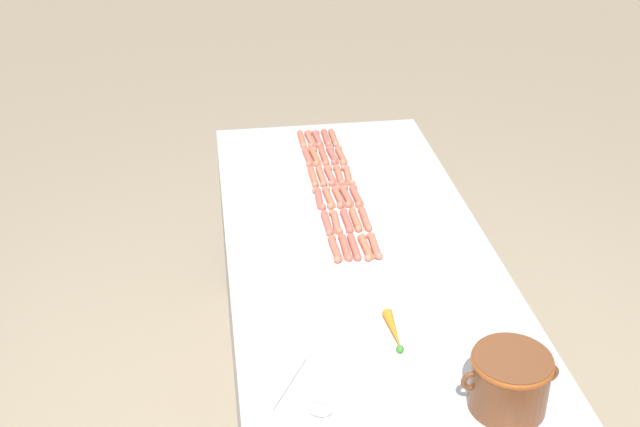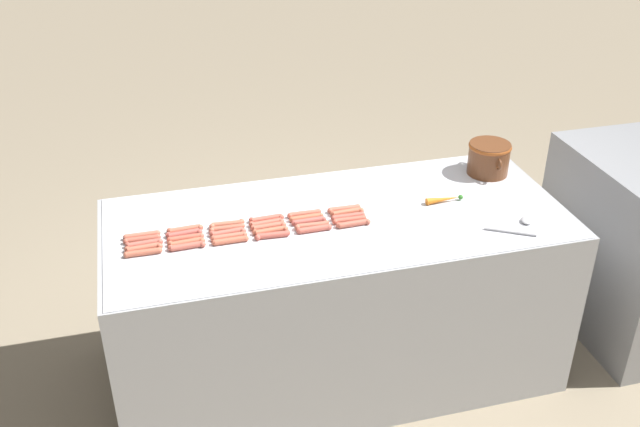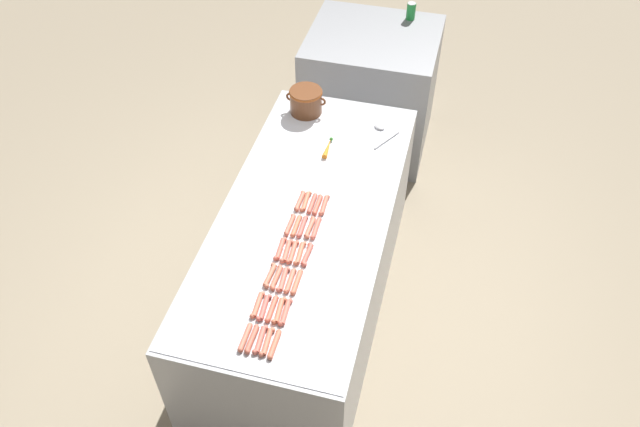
# 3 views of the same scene
# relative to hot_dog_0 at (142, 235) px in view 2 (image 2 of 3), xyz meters

# --- Properties ---
(ground_plane) EXTENTS (20.00, 20.00, 0.00)m
(ground_plane) POSITION_rel_hot_dog_0_xyz_m (0.05, 0.85, -0.89)
(ground_plane) COLOR gray
(griddle_counter) EXTENTS (0.90, 2.07, 0.88)m
(griddle_counter) POSITION_rel_hot_dog_0_xyz_m (0.05, 0.85, -0.45)
(griddle_counter) COLOR #ADAFB5
(griddle_counter) RESTS_ON ground_plane
(hot_dog_0) EXTENTS (0.03, 0.16, 0.03)m
(hot_dog_0) POSITION_rel_hot_dog_0_xyz_m (0.00, 0.00, 0.00)
(hot_dog_0) COLOR #C76750
(hot_dog_0) RESTS_ON griddle_counter
(hot_dog_1) EXTENTS (0.03, 0.16, 0.03)m
(hot_dog_1) POSITION_rel_hot_dog_0_xyz_m (-0.00, 0.18, 0.00)
(hot_dog_1) COLOR #C6664D
(hot_dog_1) RESTS_ON griddle_counter
(hot_dog_2) EXTENTS (0.03, 0.16, 0.03)m
(hot_dog_2) POSITION_rel_hot_dog_0_xyz_m (0.00, 0.36, 0.00)
(hot_dog_2) COLOR #BF684E
(hot_dog_2) RESTS_ON griddle_counter
(hot_dog_3) EXTENTS (0.03, 0.16, 0.03)m
(hot_dog_3) POSITION_rel_hot_dog_0_xyz_m (-0.00, 0.54, 0.00)
(hot_dog_3) COLOR #CD5C4A
(hot_dog_3) RESTS_ON griddle_counter
(hot_dog_4) EXTENTS (0.03, 0.16, 0.03)m
(hot_dog_4) POSITION_rel_hot_dog_0_xyz_m (-0.00, 0.71, 0.00)
(hot_dog_4) COLOR #C5624D
(hot_dog_4) RESTS_ON griddle_counter
(hot_dog_5) EXTENTS (0.03, 0.16, 0.03)m
(hot_dog_5) POSITION_rel_hot_dog_0_xyz_m (0.00, 0.90, 0.00)
(hot_dog_5) COLOR #C8654F
(hot_dog_5) RESTS_ON griddle_counter
(hot_dog_6) EXTENTS (0.03, 0.16, 0.03)m
(hot_dog_6) POSITION_rel_hot_dog_0_xyz_m (0.03, -0.00, 0.00)
(hot_dog_6) COLOR #BF5C49
(hot_dog_6) RESTS_ON griddle_counter
(hot_dog_7) EXTENTS (0.04, 0.16, 0.03)m
(hot_dog_7) POSITION_rel_hot_dog_0_xyz_m (0.03, 0.18, 0.00)
(hot_dog_7) COLOR #C2594E
(hot_dog_7) RESTS_ON griddle_counter
(hot_dog_8) EXTENTS (0.03, 0.16, 0.03)m
(hot_dog_8) POSITION_rel_hot_dog_0_xyz_m (0.03, 0.36, 0.00)
(hot_dog_8) COLOR #C4634C
(hot_dog_8) RESTS_ON griddle_counter
(hot_dog_9) EXTENTS (0.04, 0.16, 0.03)m
(hot_dog_9) POSITION_rel_hot_dog_0_xyz_m (0.03, 0.53, 0.00)
(hot_dog_9) COLOR #C4614D
(hot_dog_9) RESTS_ON griddle_counter
(hot_dog_10) EXTENTS (0.03, 0.16, 0.03)m
(hot_dog_10) POSITION_rel_hot_dog_0_xyz_m (0.03, 0.71, 0.00)
(hot_dog_10) COLOR #CA6747
(hot_dog_10) RESTS_ON griddle_counter
(hot_dog_11) EXTENTS (0.03, 0.16, 0.03)m
(hot_dog_11) POSITION_rel_hot_dog_0_xyz_m (0.03, 0.90, 0.00)
(hot_dog_11) COLOR #CD684A
(hot_dog_11) RESTS_ON griddle_counter
(hot_dog_12) EXTENTS (0.03, 0.16, 0.03)m
(hot_dog_12) POSITION_rel_hot_dog_0_xyz_m (0.07, 0.01, 0.00)
(hot_dog_12) COLOR #C35F50
(hot_dog_12) RESTS_ON griddle_counter
(hot_dog_13) EXTENTS (0.03, 0.16, 0.03)m
(hot_dog_13) POSITION_rel_hot_dog_0_xyz_m (0.07, 0.18, 0.00)
(hot_dog_13) COLOR #CE5D48
(hot_dog_13) RESTS_ON griddle_counter
(hot_dog_14) EXTENTS (0.04, 0.16, 0.03)m
(hot_dog_14) POSITION_rel_hot_dog_0_xyz_m (0.07, 0.36, 0.00)
(hot_dog_14) COLOR #C96150
(hot_dog_14) RESTS_ON griddle_counter
(hot_dog_15) EXTENTS (0.03, 0.16, 0.03)m
(hot_dog_15) POSITION_rel_hot_dog_0_xyz_m (0.07, 0.53, 0.00)
(hot_dog_15) COLOR #CD634D
(hot_dog_15) RESTS_ON griddle_counter
(hot_dog_16) EXTENTS (0.03, 0.16, 0.03)m
(hot_dog_16) POSITION_rel_hot_dog_0_xyz_m (0.07, 0.72, 0.00)
(hot_dog_16) COLOR #C0594E
(hot_dog_16) RESTS_ON griddle_counter
(hot_dog_17) EXTENTS (0.03, 0.16, 0.03)m
(hot_dog_17) POSITION_rel_hot_dog_0_xyz_m (0.07, 0.89, 0.00)
(hot_dog_17) COLOR #C0594A
(hot_dog_17) RESTS_ON griddle_counter
(hot_dog_18) EXTENTS (0.03, 0.16, 0.03)m
(hot_dog_18) POSITION_rel_hot_dog_0_xyz_m (0.10, 0.00, 0.00)
(hot_dog_18) COLOR #CB674E
(hot_dog_18) RESTS_ON griddle_counter
(hot_dog_19) EXTENTS (0.04, 0.16, 0.03)m
(hot_dog_19) POSITION_rel_hot_dog_0_xyz_m (0.10, 0.18, 0.00)
(hot_dog_19) COLOR #C9674A
(hot_dog_19) RESTS_ON griddle_counter
(hot_dog_20) EXTENTS (0.03, 0.16, 0.03)m
(hot_dog_20) POSITION_rel_hot_dog_0_xyz_m (0.11, 0.36, 0.00)
(hot_dog_20) COLOR #C9674F
(hot_dog_20) RESTS_ON griddle_counter
(hot_dog_21) EXTENTS (0.03, 0.16, 0.03)m
(hot_dog_21) POSITION_rel_hot_dog_0_xyz_m (0.10, 0.54, 0.00)
(hot_dog_21) COLOR #CD684B
(hot_dog_21) RESTS_ON griddle_counter
(hot_dog_22) EXTENTS (0.03, 0.16, 0.03)m
(hot_dog_22) POSITION_rel_hot_dog_0_xyz_m (0.11, 0.72, 0.00)
(hot_dog_22) COLOR #C0674F
(hot_dog_22) RESTS_ON griddle_counter
(hot_dog_23) EXTENTS (0.03, 0.16, 0.03)m
(hot_dog_23) POSITION_rel_hot_dog_0_xyz_m (0.10, 0.89, 0.00)
(hot_dog_23) COLOR #CC5C48
(hot_dog_23) RESTS_ON griddle_counter
(hot_dog_24) EXTENTS (0.03, 0.16, 0.03)m
(hot_dog_24) POSITION_rel_hot_dog_0_xyz_m (0.14, -0.00, 0.00)
(hot_dog_24) COLOR #C7644A
(hot_dog_24) RESTS_ON griddle_counter
(hot_dog_25) EXTENTS (0.03, 0.16, 0.03)m
(hot_dog_25) POSITION_rel_hot_dog_0_xyz_m (0.14, 0.18, 0.00)
(hot_dog_25) COLOR #C75E4D
(hot_dog_25) RESTS_ON griddle_counter
(hot_dog_26) EXTENTS (0.03, 0.16, 0.03)m
(hot_dog_26) POSITION_rel_hot_dog_0_xyz_m (0.14, 0.36, 0.00)
(hot_dog_26) COLOR #CC6449
(hot_dog_26) RESTS_ON griddle_counter
(hot_dog_27) EXTENTS (0.03, 0.16, 0.03)m
(hot_dog_27) POSITION_rel_hot_dog_0_xyz_m (0.14, 0.54, 0.00)
(hot_dog_27) COLOR #C95A4B
(hot_dog_27) RESTS_ON griddle_counter
(hot_dog_28) EXTENTS (0.03, 0.16, 0.03)m
(hot_dog_28) POSITION_rel_hot_dog_0_xyz_m (0.14, 0.72, 0.00)
(hot_dog_28) COLOR #C95C4C
(hot_dog_28) RESTS_ON griddle_counter
(hot_dog_29) EXTENTS (0.03, 0.16, 0.03)m
(hot_dog_29) POSITION_rel_hot_dog_0_xyz_m (0.14, 0.90, 0.00)
(hot_dog_29) COLOR #C25F4B
(hot_dog_29) RESTS_ON griddle_counter
(bean_pot) EXTENTS (0.26, 0.21, 0.16)m
(bean_pot) POSITION_rel_hot_dog_0_xyz_m (-0.18, 1.69, 0.08)
(bean_pot) COLOR brown
(bean_pot) RESTS_ON griddle_counter
(serving_spoon) EXTENTS (0.17, 0.25, 0.02)m
(serving_spoon) POSITION_rel_hot_dog_0_xyz_m (0.32, 1.61, -0.00)
(serving_spoon) COLOR #B7B7BC
(serving_spoon) RESTS_ON griddle_counter
(carrot) EXTENTS (0.03, 0.18, 0.03)m
(carrot) POSITION_rel_hot_dog_0_xyz_m (0.04, 1.37, 0.00)
(carrot) COLOR orange
(carrot) RESTS_ON griddle_counter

